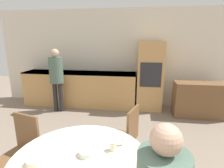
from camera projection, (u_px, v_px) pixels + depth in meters
wall_back at (124, 58)px, 4.82m from camera, size 7.15×0.05×2.60m
kitchen_counter at (80, 88)px, 4.85m from camera, size 3.06×0.60×0.94m
oven_unit at (150, 76)px, 4.50m from camera, size 0.64×0.59×1.76m
sideboard at (200, 100)px, 4.11m from camera, size 1.19×0.45×0.83m
chair_far_left at (22, 149)px, 2.09m from camera, size 0.49×0.49×0.92m
chair_far_right at (126, 135)px, 2.39m from camera, size 0.51×0.51×0.92m
person_standing at (56, 74)px, 4.30m from camera, size 0.33×0.33×1.58m
cup at (113, 146)px, 1.70m from camera, size 0.06×0.06×0.09m
bowl_near at (86, 153)px, 1.63m from camera, size 0.14×0.14×0.05m
bowl_far at (34, 162)px, 1.52m from camera, size 0.14×0.14×0.05m
salt_shaker at (123, 141)px, 1.79m from camera, size 0.03×0.03×0.09m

